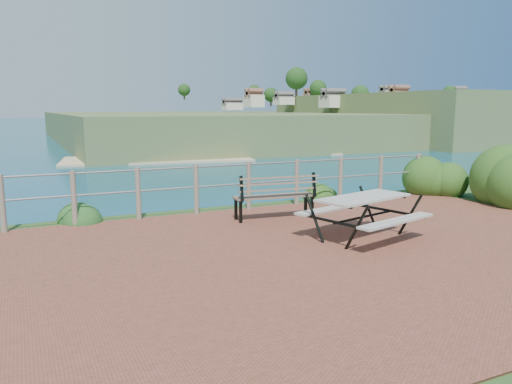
# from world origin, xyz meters

# --- Properties ---
(ground) EXTENTS (10.00, 7.00, 0.12)m
(ground) POSITION_xyz_m (0.00, 0.00, 0.00)
(ground) COLOR brown
(ground) RESTS_ON ground
(ocean) EXTENTS (1200.00, 1200.00, 0.00)m
(ocean) POSITION_xyz_m (0.00, 200.00, 0.00)
(ocean) COLOR #12596E
(ocean) RESTS_ON ground
(safety_railing) EXTENTS (9.40, 0.10, 1.00)m
(safety_railing) POSITION_xyz_m (0.00, 3.35, 0.57)
(safety_railing) COLOR #6B5B4C
(safety_railing) RESTS_ON ground
(distant_bay) EXTENTS (290.00, 232.36, 24.00)m
(distant_bay) POSITION_xyz_m (173.07, 202.61, -1.52)
(distant_bay) COLOR #496130
(distant_bay) RESTS_ON ground
(picnic_table) EXTENTS (1.76, 1.39, 0.69)m
(picnic_table) POSITION_xyz_m (0.68, 0.39, 0.45)
(picnic_table) COLOR #9A958A
(picnic_table) RESTS_ON ground
(park_bench) EXTENTS (1.61, 0.55, 0.89)m
(park_bench) POSITION_xyz_m (0.07, 2.34, 0.59)
(park_bench) COLOR brown
(park_bench) RESTS_ON ground
(shrub_right_front) EXTENTS (1.63, 1.63, 2.31)m
(shrub_right_front) POSITION_xyz_m (5.61, 1.59, 0.00)
(shrub_right_front) COLOR #244916
(shrub_right_front) RESTS_ON ground
(shrub_right_edge) EXTENTS (1.26, 1.26, 1.79)m
(shrub_right_edge) POSITION_xyz_m (4.80, 3.23, 0.00)
(shrub_right_edge) COLOR #244916
(shrub_right_edge) RESTS_ON ground
(shrub_lip_west) EXTENTS (0.77, 0.77, 0.51)m
(shrub_lip_west) POSITION_xyz_m (-3.37, 3.77, 0.00)
(shrub_lip_west) COLOR #1A471B
(shrub_lip_west) RESTS_ON ground
(shrub_lip_east) EXTENTS (0.77, 0.77, 0.51)m
(shrub_lip_east) POSITION_xyz_m (2.31, 4.09, 0.00)
(shrub_lip_east) COLOR #244916
(shrub_lip_east) RESTS_ON ground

